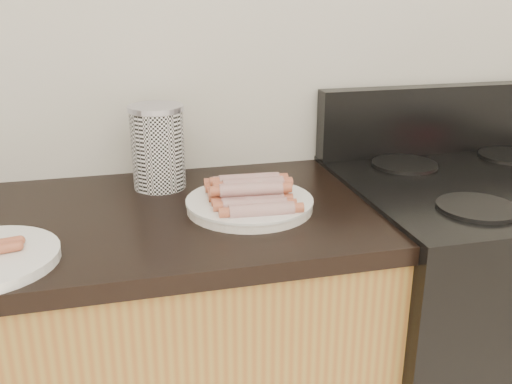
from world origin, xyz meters
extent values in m
cube|color=silver|center=(0.00, 2.00, 1.30)|extent=(4.00, 0.04, 2.60)
cube|color=black|center=(0.78, 1.68, 0.45)|extent=(0.76, 0.65, 0.90)
cube|color=black|center=(0.78, 1.68, 0.91)|extent=(0.76, 0.65, 0.01)
cube|color=black|center=(0.78, 1.96, 1.01)|extent=(0.76, 0.06, 0.20)
cylinder|color=black|center=(0.61, 1.51, 0.92)|extent=(0.18, 0.18, 0.01)
cylinder|color=black|center=(0.61, 1.84, 0.92)|extent=(0.18, 0.18, 0.01)
cylinder|color=black|center=(0.95, 1.84, 0.92)|extent=(0.18, 0.18, 0.01)
cylinder|color=white|center=(0.12, 1.66, 0.91)|extent=(0.35, 0.35, 0.02)
cylinder|color=#A43223|center=(0.12, 1.56, 0.93)|extent=(0.14, 0.05, 0.03)
cylinder|color=#A43223|center=(0.12, 1.59, 0.93)|extent=(0.14, 0.05, 0.03)
cylinder|color=#A43223|center=(0.12, 1.63, 0.93)|extent=(0.14, 0.05, 0.03)
cylinder|color=#A43223|center=(0.12, 1.66, 0.93)|extent=(0.14, 0.05, 0.03)
cylinder|color=#A43223|center=(0.12, 1.69, 0.93)|extent=(0.14, 0.05, 0.03)
cylinder|color=#A43223|center=(0.12, 1.72, 0.93)|extent=(0.14, 0.05, 0.03)
cylinder|color=#A43223|center=(0.12, 1.76, 0.93)|extent=(0.14, 0.05, 0.03)
cylinder|color=#A43223|center=(0.12, 1.63, 0.96)|extent=(0.14, 0.05, 0.03)
cylinder|color=#A43223|center=(0.12, 1.66, 0.96)|extent=(0.14, 0.05, 0.03)
cylinder|color=#A43223|center=(0.12, 1.69, 0.96)|extent=(0.14, 0.05, 0.03)
cylinder|color=silver|center=(-0.06, 1.87, 1.00)|extent=(0.13, 0.13, 0.20)
cylinder|color=silver|center=(-0.06, 1.87, 1.10)|extent=(0.14, 0.14, 0.01)
camera|label=1|loc=(-0.16, 0.47, 1.38)|focal=40.00mm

